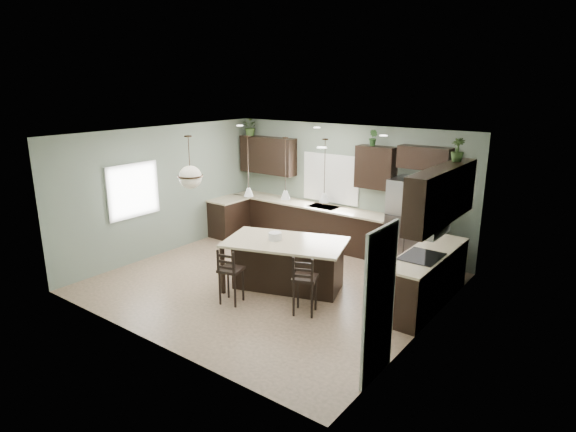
# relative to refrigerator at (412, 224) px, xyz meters

# --- Properties ---
(ground) EXTENTS (6.00, 6.00, 0.00)m
(ground) POSITION_rel_refrigerator_xyz_m (-1.79, -2.33, -0.93)
(ground) COLOR #9E8466
(ground) RESTS_ON ground
(pantry_door) EXTENTS (0.04, 0.82, 2.04)m
(pantry_door) POSITION_rel_refrigerator_xyz_m (1.18, -3.88, 0.09)
(pantry_door) COLOR white
(pantry_door) RESTS_ON ground
(window_back) EXTENTS (1.35, 0.02, 1.00)m
(window_back) POSITION_rel_refrigerator_xyz_m (-2.19, 0.40, 0.62)
(window_back) COLOR white
(window_back) RESTS_ON room_shell
(window_left) EXTENTS (0.02, 1.10, 1.00)m
(window_left) POSITION_rel_refrigerator_xyz_m (-4.78, -3.13, 0.62)
(window_left) COLOR white
(window_left) RESTS_ON room_shell
(left_return_cabs) EXTENTS (0.60, 0.90, 0.90)m
(left_return_cabs) POSITION_rel_refrigerator_xyz_m (-4.49, -0.63, -0.48)
(left_return_cabs) COLOR black
(left_return_cabs) RESTS_ON ground
(left_return_countertop) EXTENTS (0.66, 0.96, 0.04)m
(left_return_countertop) POSITION_rel_refrigerator_xyz_m (-4.47, -0.63, -0.01)
(left_return_countertop) COLOR beige
(left_return_countertop) RESTS_ON left_return_cabs
(back_lower_cabs) EXTENTS (4.20, 0.60, 0.90)m
(back_lower_cabs) POSITION_rel_refrigerator_xyz_m (-2.64, 0.12, -0.48)
(back_lower_cabs) COLOR black
(back_lower_cabs) RESTS_ON ground
(back_countertop) EXTENTS (4.20, 0.66, 0.04)m
(back_countertop) POSITION_rel_refrigerator_xyz_m (-2.64, 0.10, -0.01)
(back_countertop) COLOR beige
(back_countertop) RESTS_ON back_lower_cabs
(sink_inset) EXTENTS (0.70, 0.45, 0.01)m
(sink_inset) POSITION_rel_refrigerator_xyz_m (-2.19, 0.10, 0.01)
(sink_inset) COLOR gray
(sink_inset) RESTS_ON back_countertop
(faucet) EXTENTS (0.02, 0.02, 0.28)m
(faucet) POSITION_rel_refrigerator_xyz_m (-2.19, 0.07, 0.16)
(faucet) COLOR silver
(faucet) RESTS_ON back_countertop
(back_upper_left) EXTENTS (1.55, 0.34, 0.90)m
(back_upper_left) POSITION_rel_refrigerator_xyz_m (-3.94, 0.25, 1.02)
(back_upper_left) COLOR black
(back_upper_left) RESTS_ON room_shell
(back_upper_right) EXTENTS (0.85, 0.34, 0.90)m
(back_upper_right) POSITION_rel_refrigerator_xyz_m (-0.99, 0.25, 1.02)
(back_upper_right) COLOR black
(back_upper_right) RESTS_ON room_shell
(fridge_header) EXTENTS (1.05, 0.34, 0.45)m
(fridge_header) POSITION_rel_refrigerator_xyz_m (0.06, 0.25, 1.32)
(fridge_header) COLOR black
(fridge_header) RESTS_ON room_shell
(right_lower_cabs) EXTENTS (0.60, 2.35, 0.90)m
(right_lower_cabs) POSITION_rel_refrigerator_xyz_m (0.91, -1.46, -0.48)
(right_lower_cabs) COLOR black
(right_lower_cabs) RESTS_ON ground
(right_countertop) EXTENTS (0.66, 2.35, 0.04)m
(right_countertop) POSITION_rel_refrigerator_xyz_m (0.89, -1.46, -0.01)
(right_countertop) COLOR beige
(right_countertop) RESTS_ON right_lower_cabs
(cooktop) EXTENTS (0.58, 0.75, 0.02)m
(cooktop) POSITION_rel_refrigerator_xyz_m (0.89, -1.73, 0.02)
(cooktop) COLOR black
(cooktop) RESTS_ON right_countertop
(wall_oven_front) EXTENTS (0.01, 0.72, 0.60)m
(wall_oven_front) POSITION_rel_refrigerator_xyz_m (0.60, -1.73, -0.48)
(wall_oven_front) COLOR gray
(wall_oven_front) RESTS_ON right_lower_cabs
(right_upper_cabs) EXTENTS (0.34, 2.35, 0.90)m
(right_upper_cabs) POSITION_rel_refrigerator_xyz_m (1.04, -1.46, 1.02)
(right_upper_cabs) COLOR black
(right_upper_cabs) RESTS_ON room_shell
(microwave) EXTENTS (0.40, 0.75, 0.40)m
(microwave) POSITION_rel_refrigerator_xyz_m (0.99, -1.73, 0.62)
(microwave) COLOR gray
(microwave) RESTS_ON right_upper_cabs
(refrigerator) EXTENTS (0.90, 0.74, 1.85)m
(refrigerator) POSITION_rel_refrigerator_xyz_m (0.00, 0.00, 0.00)
(refrigerator) COLOR gray
(refrigerator) RESTS_ON ground
(kitchen_island) EXTENTS (2.43, 1.85, 0.92)m
(kitchen_island) POSITION_rel_refrigerator_xyz_m (-1.42, -2.37, -0.46)
(kitchen_island) COLOR black
(kitchen_island) RESTS_ON ground
(serving_dish) EXTENTS (0.24, 0.24, 0.14)m
(serving_dish) POSITION_rel_refrigerator_xyz_m (-1.61, -2.44, 0.07)
(serving_dish) COLOR silver
(serving_dish) RESTS_ON kitchen_island
(bar_stool_left) EXTENTS (0.45, 0.45, 1.01)m
(bar_stool_left) POSITION_rel_refrigerator_xyz_m (-1.80, -3.41, -0.42)
(bar_stool_left) COLOR black
(bar_stool_left) RESTS_ON ground
(bar_stool_right) EXTENTS (0.50, 0.50, 1.03)m
(bar_stool_right) POSITION_rel_refrigerator_xyz_m (-0.57, -2.98, -0.41)
(bar_stool_right) COLOR black
(bar_stool_right) RESTS_ON ground
(pendant_left) EXTENTS (0.17, 0.17, 1.10)m
(pendant_left) POSITION_rel_refrigerator_xyz_m (-2.08, -2.60, 1.32)
(pendant_left) COLOR white
(pendant_left) RESTS_ON room_shell
(pendant_center) EXTENTS (0.17, 0.17, 1.10)m
(pendant_center) POSITION_rel_refrigerator_xyz_m (-1.42, -2.37, 1.32)
(pendant_center) COLOR silver
(pendant_center) RESTS_ON room_shell
(pendant_right) EXTENTS (0.17, 0.17, 1.10)m
(pendant_right) POSITION_rel_refrigerator_xyz_m (-0.76, -2.15, 1.32)
(pendant_right) COLOR silver
(pendant_right) RESTS_ON room_shell
(chandelier) EXTENTS (0.45, 0.45, 0.96)m
(chandelier) POSITION_rel_refrigerator_xyz_m (-2.94, -3.20, 1.40)
(chandelier) COLOR #EFE3C3
(chandelier) RESTS_ON room_shell
(plant_back_left) EXTENTS (0.42, 0.37, 0.44)m
(plant_back_left) POSITION_rel_refrigerator_xyz_m (-4.45, 0.22, 1.70)
(plant_back_left) COLOR #385525
(plant_back_left) RESTS_ON back_upper_left
(plant_back_right) EXTENTS (0.23, 0.21, 0.35)m
(plant_back_right) POSITION_rel_refrigerator_xyz_m (-1.07, 0.22, 1.65)
(plant_back_right) COLOR #284D21
(plant_back_right) RESTS_ON back_upper_right
(plant_right_wall) EXTENTS (0.23, 0.23, 0.39)m
(plant_right_wall) POSITION_rel_refrigerator_xyz_m (1.01, -0.78, 1.67)
(plant_right_wall) COLOR #304920
(plant_right_wall) RESTS_ON right_upper_cabs
(room_shell) EXTENTS (6.00, 6.00, 6.00)m
(room_shell) POSITION_rel_refrigerator_xyz_m (-1.79, -2.33, 0.77)
(room_shell) COLOR slate
(room_shell) RESTS_ON ground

